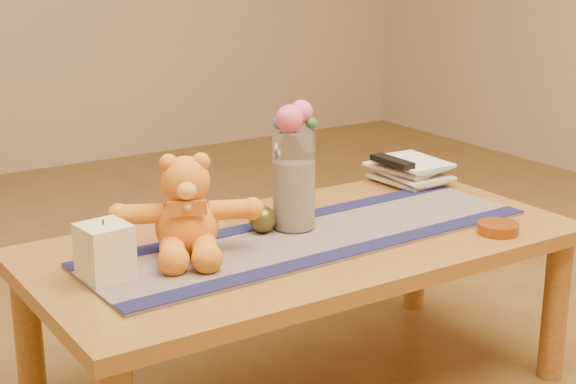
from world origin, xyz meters
TOP-DOWN VIEW (x-y plane):
  - coffee_table_top at (0.00, 0.00)m, footprint 1.40×0.70m
  - table_leg_fr at (0.64, -0.29)m, footprint 0.07×0.07m
  - table_leg_bl at (-0.64, 0.29)m, footprint 0.07×0.07m
  - table_leg_br at (0.64, 0.29)m, footprint 0.07×0.07m
  - persian_runner at (0.01, -0.02)m, footprint 1.21×0.39m
  - runner_border_near at (0.02, -0.16)m, footprint 1.20×0.10m
  - runner_border_far at (0.01, 0.13)m, footprint 1.20×0.10m
  - teddy_bear at (-0.31, 0.05)m, footprint 0.43×0.40m
  - pillar_candle at (-0.53, 0.00)m, footprint 0.11×0.11m
  - candle_wick at (-0.53, 0.00)m, footprint 0.00×0.00m
  - glass_vase at (0.01, 0.06)m, footprint 0.11×0.11m
  - potpourri_fill at (0.01, 0.06)m, footprint 0.09×0.09m
  - rose_left at (-0.01, 0.05)m, footprint 0.07×0.07m
  - rose_right at (0.03, 0.07)m, footprint 0.06×0.06m
  - blue_flower_back at (0.02, 0.10)m, footprint 0.04×0.04m
  - blue_flower_side at (-0.02, 0.08)m, footprint 0.04×0.04m
  - leaf_sprig at (0.05, 0.04)m, footprint 0.03×0.03m
  - bronze_ball at (-0.08, 0.08)m, footprint 0.09×0.09m
  - book_bottom at (0.48, 0.24)m, footprint 0.18×0.23m
  - book_lower at (0.48, 0.24)m, footprint 0.18×0.24m
  - book_upper at (0.47, 0.25)m, footprint 0.19×0.24m
  - book_top at (0.48, 0.24)m, footprint 0.17×0.23m
  - tv_remote at (0.48, 0.23)m, footprint 0.05×0.16m
  - amber_dish at (0.44, -0.25)m, footprint 0.13×0.13m

SIDE VIEW (x-z plane):
  - table_leg_fr at x=0.64m, z-range 0.00..0.41m
  - table_leg_bl at x=-0.64m, z-range 0.00..0.41m
  - table_leg_br at x=0.64m, z-range 0.00..0.41m
  - coffee_table_top at x=0.00m, z-range 0.41..0.45m
  - persian_runner at x=0.01m, z-range 0.45..0.46m
  - runner_border_near at x=0.02m, z-range 0.46..0.46m
  - runner_border_far at x=0.01m, z-range 0.46..0.46m
  - book_bottom at x=0.48m, z-range 0.45..0.47m
  - amber_dish at x=0.44m, z-range 0.45..0.48m
  - book_lower at x=0.48m, z-range 0.47..0.49m
  - bronze_ball at x=-0.08m, z-range 0.46..0.53m
  - book_upper at x=0.47m, z-range 0.49..0.51m
  - book_top at x=0.48m, z-range 0.51..0.53m
  - pillar_candle at x=-0.53m, z-range 0.46..0.58m
  - tv_remote at x=0.48m, z-range 0.53..0.54m
  - potpourri_fill at x=0.01m, z-range 0.46..0.64m
  - teddy_bear at x=-0.31m, z-range 0.46..0.69m
  - candle_wick at x=-0.53m, z-range 0.58..0.59m
  - glass_vase at x=0.01m, z-range 0.46..0.72m
  - leaf_sprig at x=0.05m, z-range 0.72..0.75m
  - blue_flower_side at x=-0.02m, z-range 0.72..0.76m
  - blue_flower_back at x=0.02m, z-range 0.72..0.77m
  - rose_left at x=-0.01m, z-range 0.72..0.79m
  - rose_right at x=0.03m, z-range 0.73..0.79m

